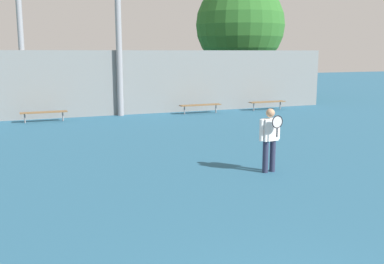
# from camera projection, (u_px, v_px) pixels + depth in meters

# --- Properties ---
(tennis_player) EXTENTS (0.59, 0.42, 1.57)m
(tennis_player) POSITION_uv_depth(u_px,v_px,m) (270.00, 136.00, 10.89)
(tennis_player) COLOR #282D47
(tennis_player) RESTS_ON ground_plane
(bench_courtside_near) EXTENTS (2.04, 0.40, 0.43)m
(bench_courtside_near) POSITION_uv_depth(u_px,v_px,m) (200.00, 105.00, 21.42)
(bench_courtside_near) COLOR brown
(bench_courtside_near) RESTS_ON ground_plane
(bench_adjacent_court) EXTENTS (1.94, 0.40, 0.43)m
(bench_adjacent_court) POSITION_uv_depth(u_px,v_px,m) (267.00, 102.00, 22.75)
(bench_adjacent_court) COLOR brown
(bench_adjacent_court) RESTS_ON ground_plane
(bench_by_gate) EXTENTS (1.91, 0.40, 0.43)m
(bench_by_gate) POSITION_uv_depth(u_px,v_px,m) (44.00, 113.00, 18.84)
(bench_by_gate) COLOR brown
(bench_by_gate) RESTS_ON ground_plane
(back_fence) EXTENTS (25.93, 0.06, 2.98)m
(back_fence) POSITION_uv_depth(u_px,v_px,m) (77.00, 84.00, 20.04)
(back_fence) COLOR gray
(back_fence) RESTS_ON ground_plane
(tree_green_tall) EXTENTS (5.46, 5.46, 7.25)m
(tree_green_tall) POSITION_uv_depth(u_px,v_px,m) (240.00, 25.00, 27.63)
(tree_green_tall) COLOR brown
(tree_green_tall) RESTS_ON ground_plane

